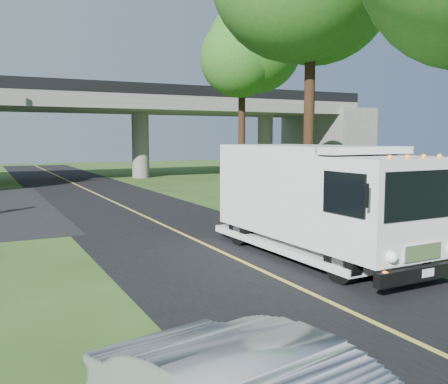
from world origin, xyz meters
TOP-DOWN VIEW (x-y plane):
  - ground at (0.00, 0.00)m, footprint 120.00×120.00m
  - road at (0.00, 10.00)m, footprint 7.00×90.00m
  - lane_line at (0.00, 10.00)m, footprint 0.12×90.00m
  - overpass at (0.00, 32.00)m, footprint 54.00×10.00m
  - tree_right_far at (9.21, 19.84)m, footprint 5.77×5.67m
  - step_van at (2.20, 2.97)m, footprint 2.92×7.45m

SIDE VIEW (x-z plane):
  - ground at x=0.00m, z-range 0.00..0.00m
  - road at x=0.00m, z-range 0.00..0.02m
  - lane_line at x=0.00m, z-range 0.03..0.03m
  - step_van at x=2.20m, z-range 0.13..3.23m
  - overpass at x=0.00m, z-range 0.91..8.21m
  - tree_right_far at x=9.21m, z-range 2.81..13.80m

